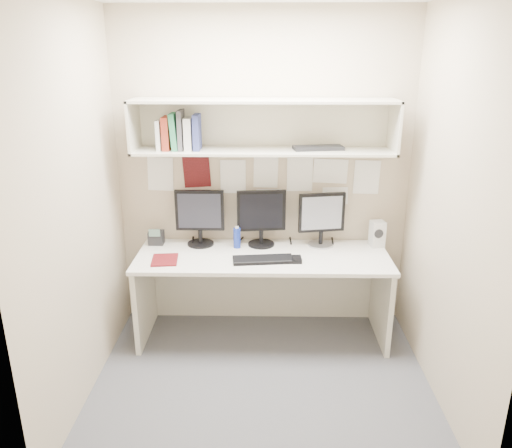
{
  "coord_description": "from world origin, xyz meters",
  "views": [
    {
      "loc": [
        0.01,
        -3.02,
        2.25
      ],
      "look_at": [
        -0.05,
        0.35,
        1.09
      ],
      "focal_mm": 35.0,
      "sensor_mm": 36.0,
      "label": 1
    }
  ],
  "objects_px": {
    "monitor_left": "(200,215)",
    "maroon_notebook": "(165,260)",
    "desk_phone": "(156,237)",
    "monitor_center": "(261,216)",
    "monitor_right": "(322,217)",
    "speaker": "(377,234)",
    "keyboard": "(263,260)",
    "desk": "(263,296)"
  },
  "relations": [
    {
      "from": "monitor_center",
      "to": "keyboard",
      "type": "relative_size",
      "value": 1.01
    },
    {
      "from": "monitor_right",
      "to": "keyboard",
      "type": "height_order",
      "value": "monitor_right"
    },
    {
      "from": "desk",
      "to": "monitor_right",
      "type": "bearing_deg",
      "value": 24.56
    },
    {
      "from": "desk",
      "to": "monitor_right",
      "type": "relative_size",
      "value": 4.49
    },
    {
      "from": "keyboard",
      "to": "desk_phone",
      "type": "xyz_separation_m",
      "value": [
        -0.89,
        0.35,
        0.05
      ]
    },
    {
      "from": "monitor_left",
      "to": "speaker",
      "type": "bearing_deg",
      "value": -0.57
    },
    {
      "from": "maroon_notebook",
      "to": "desk_phone",
      "type": "xyz_separation_m",
      "value": [
        -0.14,
        0.35,
        0.05
      ]
    },
    {
      "from": "monitor_center",
      "to": "desk_phone",
      "type": "bearing_deg",
      "value": 173.91
    },
    {
      "from": "monitor_left",
      "to": "maroon_notebook",
      "type": "height_order",
      "value": "monitor_left"
    },
    {
      "from": "monitor_center",
      "to": "monitor_right",
      "type": "relative_size",
      "value": 1.05
    },
    {
      "from": "desk_phone",
      "to": "maroon_notebook",
      "type": "bearing_deg",
      "value": -69.08
    },
    {
      "from": "keyboard",
      "to": "monitor_center",
      "type": "bearing_deg",
      "value": 86.42
    },
    {
      "from": "speaker",
      "to": "maroon_notebook",
      "type": "height_order",
      "value": "speaker"
    },
    {
      "from": "desk",
      "to": "maroon_notebook",
      "type": "distance_m",
      "value": 0.85
    },
    {
      "from": "monitor_right",
      "to": "monitor_left",
      "type": "bearing_deg",
      "value": 170.06
    },
    {
      "from": "monitor_left",
      "to": "keyboard",
      "type": "bearing_deg",
      "value": -33.53
    },
    {
      "from": "monitor_left",
      "to": "monitor_center",
      "type": "height_order",
      "value": "same"
    },
    {
      "from": "desk",
      "to": "monitor_right",
      "type": "xyz_separation_m",
      "value": [
        0.48,
        0.22,
        0.61
      ]
    },
    {
      "from": "maroon_notebook",
      "to": "monitor_left",
      "type": "bearing_deg",
      "value": 50.47
    },
    {
      "from": "speaker",
      "to": "desk_phone",
      "type": "relative_size",
      "value": 1.45
    },
    {
      "from": "monitor_left",
      "to": "maroon_notebook",
      "type": "bearing_deg",
      "value": -123.27
    },
    {
      "from": "monitor_right",
      "to": "keyboard",
      "type": "distance_m",
      "value": 0.64
    },
    {
      "from": "desk",
      "to": "monitor_right",
      "type": "distance_m",
      "value": 0.81
    },
    {
      "from": "speaker",
      "to": "monitor_right",
      "type": "bearing_deg",
      "value": 167.23
    },
    {
      "from": "monitor_center",
      "to": "monitor_right",
      "type": "bearing_deg",
      "value": -6.22
    },
    {
      "from": "keyboard",
      "to": "monitor_left",
      "type": "bearing_deg",
      "value": 139.91
    },
    {
      "from": "monitor_center",
      "to": "monitor_left",
      "type": "bearing_deg",
      "value": 173.78
    },
    {
      "from": "monitor_left",
      "to": "desk_phone",
      "type": "xyz_separation_m",
      "value": [
        -0.37,
        -0.0,
        -0.2
      ]
    },
    {
      "from": "monitor_right",
      "to": "speaker",
      "type": "relative_size",
      "value": 2.07
    },
    {
      "from": "monitor_left",
      "to": "maroon_notebook",
      "type": "relative_size",
      "value": 1.96
    },
    {
      "from": "monitor_left",
      "to": "keyboard",
      "type": "distance_m",
      "value": 0.67
    },
    {
      "from": "monitor_left",
      "to": "keyboard",
      "type": "height_order",
      "value": "monitor_left"
    },
    {
      "from": "monitor_right",
      "to": "monitor_center",
      "type": "bearing_deg",
      "value": 170.06
    },
    {
      "from": "maroon_notebook",
      "to": "monitor_center",
      "type": "bearing_deg",
      "value": 19.59
    },
    {
      "from": "desk_phone",
      "to": "monitor_center",
      "type": "bearing_deg",
      "value": -0.04
    },
    {
      "from": "monitor_left",
      "to": "desk_phone",
      "type": "bearing_deg",
      "value": -179.52
    },
    {
      "from": "speaker",
      "to": "desk_phone",
      "type": "bearing_deg",
      "value": 169.06
    },
    {
      "from": "speaker",
      "to": "maroon_notebook",
      "type": "bearing_deg",
      "value": -179.15
    },
    {
      "from": "monitor_center",
      "to": "monitor_right",
      "type": "distance_m",
      "value": 0.49
    },
    {
      "from": "desk",
      "to": "maroon_notebook",
      "type": "bearing_deg",
      "value": -169.71
    },
    {
      "from": "monitor_right",
      "to": "keyboard",
      "type": "xyz_separation_m",
      "value": [
        -0.48,
        -0.35,
        -0.23
      ]
    },
    {
      "from": "speaker",
      "to": "desk_phone",
      "type": "xyz_separation_m",
      "value": [
        -1.83,
        0.02,
        -0.05
      ]
    }
  ]
}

